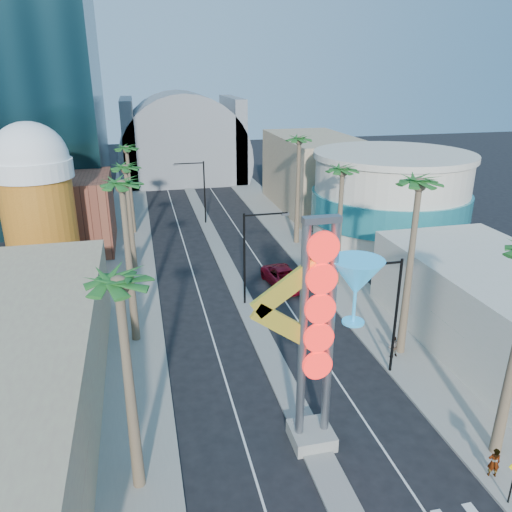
{
  "coord_description": "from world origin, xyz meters",
  "views": [
    {
      "loc": [
        -7.81,
        -17.22,
        18.79
      ],
      "look_at": [
        0.59,
        18.36,
        4.94
      ],
      "focal_mm": 35.0,
      "sensor_mm": 36.0,
      "label": 1
    }
  ],
  "objects": [
    {
      "name": "streetlight_1",
      "position": [
        -0.55,
        44.0,
        4.88
      ],
      "size": [
        3.79,
        0.25,
        8.0
      ],
      "color": "black",
      "rests_on": "ground"
    },
    {
      "name": "median",
      "position": [
        0.0,
        38.0,
        0.07
      ],
      "size": [
        1.6,
        84.0,
        0.15
      ],
      "primitive_type": "cube",
      "color": "gray",
      "rests_on": "ground"
    },
    {
      "name": "palm_0",
      "position": [
        -9.0,
        2.0,
        9.93
      ],
      "size": [
        2.4,
        2.4,
        11.7
      ],
      "color": "brown",
      "rests_on": "ground"
    },
    {
      "name": "palm_1",
      "position": [
        -9.0,
        16.0,
        10.82
      ],
      "size": [
        2.4,
        2.4,
        12.7
      ],
      "color": "brown",
      "rests_on": "ground"
    },
    {
      "name": "streetlight_0",
      "position": [
        0.55,
        20.0,
        4.88
      ],
      "size": [
        3.79,
        0.25,
        8.0
      ],
      "color": "black",
      "rests_on": "ground"
    },
    {
      "name": "sidewalk_east",
      "position": [
        9.5,
        35.0,
        0.07
      ],
      "size": [
        5.0,
        100.0,
        0.15
      ],
      "primitive_type": "cube",
      "color": "gray",
      "rests_on": "ground"
    },
    {
      "name": "palm_6",
      "position": [
        9.0,
        22.0,
        9.93
      ],
      "size": [
        2.4,
        2.4,
        11.7
      ],
      "color": "brown",
      "rests_on": "ground"
    },
    {
      "name": "filler_east",
      "position": [
        16.0,
        48.0,
        5.0
      ],
      "size": [
        10.0,
        20.0,
        10.0
      ],
      "primitive_type": "cube",
      "color": "tan",
      "rests_on": "ground"
    },
    {
      "name": "palm_7",
      "position": [
        9.0,
        34.0,
        10.82
      ],
      "size": [
        2.4,
        2.4,
        12.7
      ],
      "color": "brown",
      "rests_on": "ground"
    },
    {
      "name": "ground",
      "position": [
        0.0,
        0.0,
        0.0
      ],
      "size": [
        240.0,
        240.0,
        0.0
      ],
      "primitive_type": "plane",
      "color": "black",
      "rests_on": "ground"
    },
    {
      "name": "palm_5",
      "position": [
        9.0,
        10.0,
        11.27
      ],
      "size": [
        2.4,
        2.4,
        13.2
      ],
      "color": "brown",
      "rests_on": "ground"
    },
    {
      "name": "hotel_tower",
      "position": [
        -22.0,
        52.0,
        25.0
      ],
      "size": [
        20.0,
        20.0,
        50.0
      ],
      "primitive_type": "cube",
      "color": "black",
      "rests_on": "ground"
    },
    {
      "name": "brick_filler_west",
      "position": [
        -16.0,
        38.0,
        4.0
      ],
      "size": [
        10.0,
        10.0,
        8.0
      ],
      "primitive_type": "cube",
      "color": "brown",
      "rests_on": "ground"
    },
    {
      "name": "palm_2",
      "position": [
        -9.0,
        30.0,
        9.48
      ],
      "size": [
        2.4,
        2.4,
        11.2
      ],
      "color": "brown",
      "rests_on": "ground"
    },
    {
      "name": "pedestrian_a",
      "position": [
        7.72,
        -1.42,
        0.96
      ],
      "size": [
        0.68,
        0.55,
        1.61
      ],
      "primitive_type": "imported",
      "rotation": [
        0.0,
        0.0,
        2.82
      ],
      "color": "gray",
      "rests_on": "sidewalk_east"
    },
    {
      "name": "red_pickup",
      "position": [
        4.3,
        22.92,
        0.81
      ],
      "size": [
        3.41,
        6.13,
        1.62
      ],
      "primitive_type": "imported",
      "rotation": [
        0.0,
        0.0,
        0.13
      ],
      "color": "maroon",
      "rests_on": "ground"
    },
    {
      "name": "neon_sign",
      "position": [
        0.82,
        2.96,
        7.31
      ],
      "size": [
        6.53,
        2.6,
        12.55
      ],
      "color": "gray",
      "rests_on": "ground"
    },
    {
      "name": "beer_mug",
      "position": [
        -17.0,
        30.0,
        7.84
      ],
      "size": [
        7.0,
        7.0,
        14.5
      ],
      "color": "#AE5B17",
      "rests_on": "ground"
    },
    {
      "name": "storefront_west",
      "position": [
        -16.0,
        8.0,
        3.0
      ],
      "size": [
        10.0,
        28.0,
        6.0
      ],
      "primitive_type": "cube",
      "color": "tan",
      "rests_on": "ground"
    },
    {
      "name": "palm_3",
      "position": [
        -9.0,
        42.0,
        9.48
      ],
      "size": [
        2.4,
        2.4,
        11.2
      ],
      "color": "brown",
      "rests_on": "ground"
    },
    {
      "name": "canopy",
      "position": [
        0.0,
        72.0,
        4.31
      ],
      "size": [
        22.0,
        16.0,
        22.0
      ],
      "color": "slate",
      "rests_on": "ground"
    },
    {
      "name": "sidewalk_west",
      "position": [
        -9.5,
        35.0,
        0.07
      ],
      "size": [
        5.0,
        100.0,
        0.15
      ],
      "primitive_type": "cube",
      "color": "gray",
      "rests_on": "ground"
    },
    {
      "name": "turquoise_building",
      "position": [
        18.0,
        30.0,
        5.25
      ],
      "size": [
        16.6,
        16.6,
        10.6
      ],
      "color": "beige",
      "rests_on": "ground"
    },
    {
      "name": "streetlight_2",
      "position": [
        6.72,
        8.0,
        4.83
      ],
      "size": [
        3.45,
        0.25,
        8.0
      ],
      "color": "black",
      "rests_on": "ground"
    },
    {
      "name": "pedestrian_b",
      "position": [
        8.11,
        9.5,
        0.92
      ],
      "size": [
        0.86,
        0.74,
        1.54
      ],
      "primitive_type": "imported",
      "rotation": [
        0.0,
        0.0,
        3.37
      ],
      "color": "gray",
      "rests_on": "sidewalk_east"
    }
  ]
}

